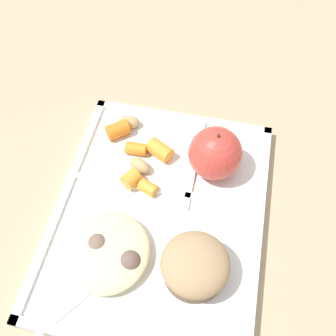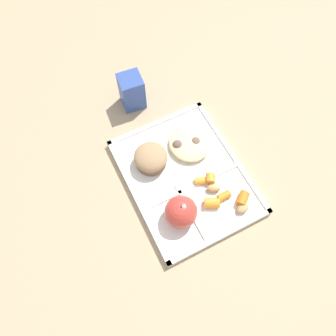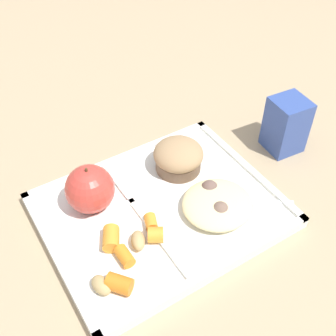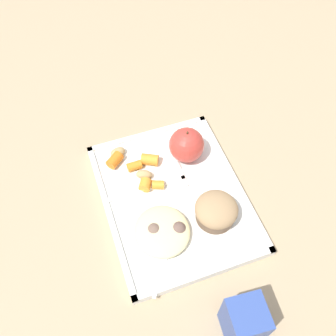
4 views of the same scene
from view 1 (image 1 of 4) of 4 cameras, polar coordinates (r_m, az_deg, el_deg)
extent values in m
plane|color=tan|center=(0.57, -1.30, -7.19)|extent=(6.00, 6.00, 0.00)
cube|color=white|center=(0.56, -1.32, -6.83)|extent=(0.36, 0.28, 0.02)
cube|color=white|center=(0.58, -14.52, -3.66)|extent=(0.36, 0.01, 0.01)
cube|color=white|center=(0.55, 12.73, -8.80)|extent=(0.36, 0.01, 0.01)
cube|color=white|center=(0.65, 2.08, 7.23)|extent=(0.01, 0.28, 0.01)
cube|color=white|center=(0.57, -0.59, -3.37)|extent=(0.01, 0.26, 0.01)
cube|color=white|center=(0.59, 3.80, 0.64)|extent=(0.16, 0.01, 0.01)
sphere|color=#C63D33|center=(0.56, 6.75, 2.08)|extent=(0.08, 0.08, 0.08)
cylinder|color=#4C381E|center=(0.53, 7.17, 4.50)|extent=(0.00, 0.00, 0.01)
cylinder|color=brown|center=(0.51, 3.78, -14.30)|extent=(0.08, 0.08, 0.02)
ellipsoid|color=tan|center=(0.49, 3.92, -13.50)|extent=(0.08, 0.08, 0.04)
cylinder|color=orange|center=(0.56, -2.89, -2.82)|extent=(0.03, 0.03, 0.02)
cylinder|color=orange|center=(0.59, -1.16, 2.55)|extent=(0.04, 0.04, 0.02)
cylinder|color=orange|center=(0.60, -4.57, 2.75)|extent=(0.02, 0.03, 0.02)
cylinder|color=orange|center=(0.57, -5.27, -1.60)|extent=(0.03, 0.03, 0.02)
cylinder|color=orange|center=(0.62, -7.19, 5.42)|extent=(0.04, 0.04, 0.02)
ellipsoid|color=tan|center=(0.58, -4.05, 0.34)|extent=(0.03, 0.04, 0.02)
ellipsoid|color=tan|center=(0.63, -5.62, 6.52)|extent=(0.03, 0.04, 0.02)
ellipsoid|color=beige|center=(0.52, -8.57, -11.73)|extent=(0.11, 0.11, 0.03)
sphere|color=brown|center=(0.51, -5.44, -13.15)|extent=(0.03, 0.03, 0.03)
sphere|color=#755B4C|center=(0.53, -9.93, -10.73)|extent=(0.03, 0.03, 0.03)
cube|color=white|center=(0.52, -13.92, -18.88)|extent=(0.08, 0.06, 0.00)
cube|color=white|center=(0.52, -8.33, -14.84)|extent=(0.04, 0.03, 0.00)
cylinder|color=white|center=(0.52, -5.37, -13.71)|extent=(0.02, 0.02, 0.00)
cylinder|color=white|center=(0.53, -5.97, -13.05)|extent=(0.02, 0.02, 0.00)
cylinder|color=white|center=(0.53, -6.57, -12.39)|extent=(0.02, 0.02, 0.00)
camera|label=2|loc=(0.60, 81.23, 66.85)|focal=35.45mm
camera|label=3|loc=(0.64, -49.86, 46.75)|focal=45.62mm
camera|label=4|loc=(0.31, -132.34, 6.83)|focal=40.95mm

